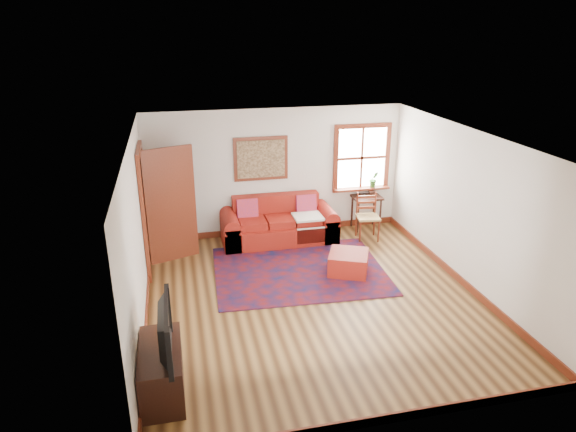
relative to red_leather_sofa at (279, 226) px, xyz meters
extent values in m
plane|color=#442812|center=(0.04, -2.32, -0.28)|extent=(5.50, 5.50, 0.00)
cube|color=silver|center=(0.04, 0.43, 0.97)|extent=(5.00, 0.04, 2.50)
cube|color=silver|center=(0.04, -5.07, 0.97)|extent=(5.00, 0.04, 2.50)
cube|color=silver|center=(-2.46, -2.32, 0.97)|extent=(0.04, 5.50, 2.50)
cube|color=silver|center=(2.54, -2.32, 0.97)|extent=(0.04, 5.50, 2.50)
cube|color=white|center=(0.04, -2.32, 2.22)|extent=(5.00, 5.50, 0.04)
cube|color=maroon|center=(0.04, 0.41, -0.22)|extent=(5.00, 0.03, 0.12)
cube|color=maroon|center=(-2.44, -2.32, -0.22)|extent=(0.03, 5.50, 0.12)
cube|color=maroon|center=(2.53, -2.32, -0.22)|extent=(0.03, 5.50, 0.12)
cube|color=white|center=(1.79, 0.41, 1.17)|extent=(1.00, 0.02, 1.20)
cube|color=maroon|center=(1.79, 0.40, 1.81)|extent=(1.18, 0.06, 0.09)
cube|color=maroon|center=(1.79, 0.40, 0.52)|extent=(1.18, 0.06, 0.09)
cube|color=maroon|center=(1.25, 0.40, 1.17)|extent=(0.09, 0.06, 1.20)
cube|color=maroon|center=(2.34, 0.40, 1.17)|extent=(0.09, 0.06, 1.20)
cube|color=maroon|center=(1.79, 0.40, 1.17)|extent=(1.00, 0.04, 0.05)
cube|color=maroon|center=(1.79, 0.33, 0.55)|extent=(1.15, 0.20, 0.04)
imported|color=#2B6824|center=(2.04, 0.31, 0.73)|extent=(0.18, 0.15, 0.33)
cube|color=black|center=(-2.45, -0.72, 0.74)|extent=(0.02, 0.90, 2.05)
cube|color=maroon|center=(-2.42, -1.22, 0.74)|extent=(0.06, 0.09, 2.05)
cube|color=maroon|center=(-2.42, -0.23, 0.74)|extent=(0.06, 0.09, 2.05)
cube|color=maroon|center=(-2.42, -0.72, 1.81)|extent=(0.06, 1.08, 0.09)
cube|color=maroon|center=(-2.00, -0.43, 0.74)|extent=(0.86, 0.35, 2.05)
cube|color=silver|center=(-2.00, -0.43, 0.84)|extent=(0.56, 0.22, 1.33)
cube|color=maroon|center=(-0.26, 0.40, 1.27)|extent=(1.05, 0.04, 0.85)
cube|color=tan|center=(-0.26, 0.37, 1.27)|extent=(0.92, 0.03, 0.72)
cube|color=#600D0F|center=(0.07, -1.38, -0.27)|extent=(2.98, 2.43, 0.02)
cube|color=maroon|center=(0.00, -0.06, -0.09)|extent=(2.19, 0.90, 0.38)
cube|color=maroon|center=(0.00, 0.27, 0.33)|extent=(1.70, 0.25, 0.48)
cube|color=maroon|center=(-0.95, -0.06, -0.05)|extent=(0.30, 0.90, 0.48)
cube|color=maroon|center=(0.94, -0.06, -0.05)|extent=(0.30, 0.90, 0.48)
cube|color=red|center=(-0.58, 0.12, 0.36)|extent=(0.40, 0.19, 0.41)
cube|color=red|center=(0.58, 0.12, 0.36)|extent=(0.40, 0.19, 0.41)
cube|color=silver|center=(0.52, -0.23, 0.24)|extent=(0.55, 0.50, 0.04)
cube|color=maroon|center=(0.86, -1.63, -0.10)|extent=(0.84, 0.84, 0.36)
cube|color=black|center=(1.87, 0.21, 0.39)|extent=(0.58, 0.43, 0.04)
cylinder|color=black|center=(1.64, 0.03, 0.04)|extent=(0.04, 0.04, 0.65)
cylinder|color=black|center=(2.11, 0.03, 0.04)|extent=(0.04, 0.04, 0.65)
cylinder|color=black|center=(1.64, 0.38, 0.04)|extent=(0.04, 0.04, 0.65)
cylinder|color=black|center=(2.11, 0.38, 0.04)|extent=(0.04, 0.04, 0.65)
cube|color=tan|center=(1.70, -0.33, 0.17)|extent=(0.47, 0.45, 0.04)
cylinder|color=maroon|center=(1.50, -0.47, -0.07)|extent=(0.04, 0.04, 0.43)
cylinder|color=maroon|center=(1.86, -0.52, -0.07)|extent=(0.04, 0.04, 0.43)
cylinder|color=maroon|center=(1.54, -0.13, 0.17)|extent=(0.04, 0.04, 0.91)
cylinder|color=maroon|center=(1.90, -0.18, 0.17)|extent=(0.04, 0.04, 0.91)
cube|color=maroon|center=(1.72, -0.16, 0.42)|extent=(0.36, 0.08, 0.27)
cube|color=black|center=(-2.21, -4.01, 0.00)|extent=(0.47, 1.05, 0.58)
imported|color=black|center=(-2.19, -4.11, 0.59)|extent=(0.13, 1.02, 0.59)
cylinder|color=silver|center=(-2.16, -3.66, 0.38)|extent=(0.12, 0.12, 0.18)
cylinder|color=#FFA53F|center=(-2.16, -3.66, 0.35)|extent=(0.07, 0.07, 0.12)
camera|label=1|loc=(-1.88, -9.04, 3.71)|focal=32.00mm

